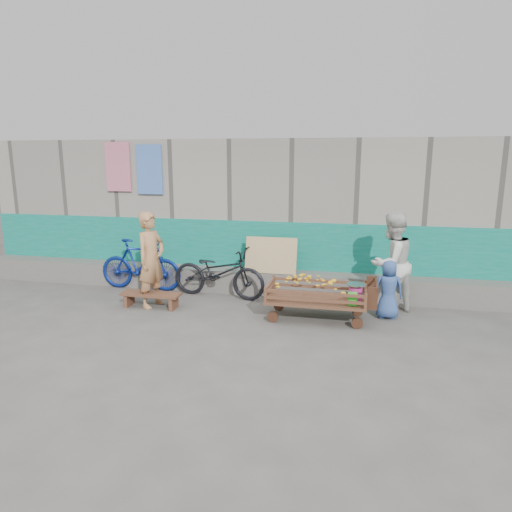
% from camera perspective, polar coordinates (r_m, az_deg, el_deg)
% --- Properties ---
extents(ground, '(80.00, 80.00, 0.00)m').
position_cam_1_polar(ground, '(7.00, -4.06, -10.00)').
color(ground, '#4E4B47').
rests_on(ground, ground).
extents(building_wall, '(12.00, 3.50, 3.00)m').
position_cam_1_polar(building_wall, '(10.49, 2.14, 5.78)').
color(building_wall, gray).
rests_on(building_wall, ground).
extents(banana_cart, '(1.77, 0.81, 0.76)m').
position_cam_1_polar(banana_cart, '(7.60, 7.35, -4.17)').
color(banana_cart, brown).
rests_on(banana_cart, ground).
extents(bench, '(1.08, 0.32, 0.27)m').
position_cam_1_polar(bench, '(8.42, -13.00, -4.99)').
color(bench, brown).
rests_on(bench, ground).
extents(vendor_man, '(0.57, 0.71, 1.71)m').
position_cam_1_polar(vendor_man, '(8.34, -12.97, -0.46)').
color(vendor_man, '#B27D4F').
rests_on(vendor_man, ground).
extents(woman, '(1.07, 1.07, 1.75)m').
position_cam_1_polar(woman, '(8.11, 16.53, -0.87)').
color(woman, silver).
rests_on(woman, ground).
extents(child, '(0.53, 0.38, 1.00)m').
position_cam_1_polar(child, '(7.91, 16.21, -4.00)').
color(child, '#345395').
rests_on(child, ground).
extents(bicycle_dark, '(1.93, 0.87, 0.98)m').
position_cam_1_polar(bicycle_dark, '(8.76, -4.68, -2.06)').
color(bicycle_dark, black).
rests_on(bicycle_dark, ground).
extents(bicycle_blue, '(1.73, 0.50, 1.04)m').
position_cam_1_polar(bicycle_blue, '(9.51, -14.24, -1.05)').
color(bicycle_blue, navy).
rests_on(bicycle_blue, ground).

